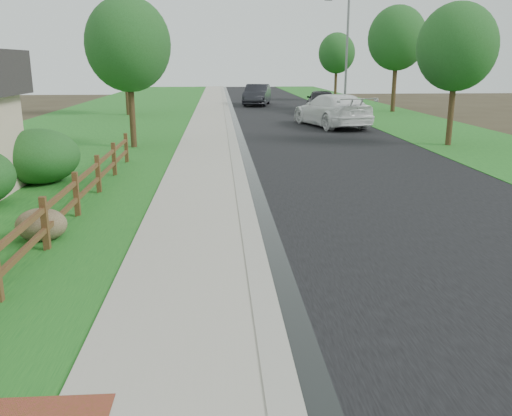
{
  "coord_description": "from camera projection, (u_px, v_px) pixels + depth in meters",
  "views": [
    {
      "loc": [
        -0.24,
        -5.0,
        3.55
      ],
      "look_at": [
        0.39,
        4.15,
        1.09
      ],
      "focal_mm": 38.0,
      "sensor_mm": 36.0,
      "label": 1
    }
  ],
  "objects": [
    {
      "name": "ground",
      "position": [
        246.0,
        408.0,
        5.75
      ],
      "size": [
        120.0,
        120.0,
        0.0
      ],
      "primitive_type": "plane",
      "color": "#32291B"
    },
    {
      "name": "road",
      "position": [
        284.0,
        113.0,
        39.78
      ],
      "size": [
        8.0,
        90.0,
        0.02
      ],
      "primitive_type": "cube",
      "color": "black",
      "rests_on": "ground"
    },
    {
      "name": "curb",
      "position": [
        227.0,
        112.0,
        39.49
      ],
      "size": [
        0.4,
        90.0,
        0.12
      ],
      "primitive_type": "cube",
      "color": "#9A968C",
      "rests_on": "ground"
    },
    {
      "name": "wet_gutter",
      "position": [
        232.0,
        113.0,
        39.52
      ],
      "size": [
        0.5,
        90.0,
        0.0
      ],
      "primitive_type": "cube",
      "color": "black",
      "rests_on": "road"
    },
    {
      "name": "sidewalk",
      "position": [
        209.0,
        113.0,
        39.4
      ],
      "size": [
        2.2,
        90.0,
        0.1
      ],
      "primitive_type": "cube",
      "color": "#A49F8E",
      "rests_on": "ground"
    },
    {
      "name": "grass_strip",
      "position": [
        183.0,
        113.0,
        39.28
      ],
      "size": [
        1.6,
        90.0,
        0.06
      ],
      "primitive_type": "cube",
      "color": "#17511B",
      "rests_on": "ground"
    },
    {
      "name": "lawn_near",
      "position": [
        110.0,
        114.0,
        38.94
      ],
      "size": [
        9.0,
        90.0,
        0.04
      ],
      "primitive_type": "cube",
      "color": "#17511B",
      "rests_on": "ground"
    },
    {
      "name": "verge_far",
      "position": [
        376.0,
        112.0,
        40.23
      ],
      "size": [
        6.0,
        90.0,
        0.04
      ],
      "primitive_type": "cube",
      "color": "#17511B",
      "rests_on": "ground"
    },
    {
      "name": "ranch_fence",
      "position": [
        62.0,
        205.0,
        11.52
      ],
      "size": [
        0.12,
        16.92,
        1.1
      ],
      "color": "#4F2E1A",
      "rests_on": "ground"
    },
    {
      "name": "white_suv",
      "position": [
        332.0,
        110.0,
        30.83
      ],
      "size": [
        4.08,
        6.81,
        1.85
      ],
      "primitive_type": "imported",
      "rotation": [
        0.0,
        0.0,
        3.39
      ],
      "color": "white",
      "rests_on": "road"
    },
    {
      "name": "dark_car_mid",
      "position": [
        321.0,
        101.0,
        39.14
      ],
      "size": [
        2.69,
        5.29,
        1.73
      ],
      "primitive_type": "imported",
      "rotation": [
        0.0,
        0.0,
        3.01
      ],
      "color": "black",
      "rests_on": "road"
    },
    {
      "name": "dark_car_far",
      "position": [
        257.0,
        95.0,
        46.48
      ],
      "size": [
        2.85,
        5.64,
        1.77
      ],
      "primitive_type": "imported",
      "rotation": [
        0.0,
        0.0,
        -0.19
      ],
      "color": "black",
      "rests_on": "road"
    },
    {
      "name": "streetlight",
      "position": [
        345.0,
        49.0,
        37.3
      ],
      "size": [
        1.82,
        0.53,
        7.92
      ],
      "color": "slate",
      "rests_on": "ground"
    },
    {
      "name": "boulder",
      "position": [
        41.0,
        225.0,
        11.07
      ],
      "size": [
        1.16,
        0.96,
        0.69
      ],
      "primitive_type": "ellipsoid",
      "rotation": [
        0.0,
        0.0,
        0.19
      ],
      "color": "brown",
      "rests_on": "ground"
    },
    {
      "name": "shrub_d",
      "position": [
        38.0,
        156.0,
        16.27
      ],
      "size": [
        3.18,
        3.18,
        1.66
      ],
      "primitive_type": "ellipsoid",
      "rotation": [
        0.0,
        0.0,
        0.4
      ],
      "color": "#1A4217",
      "rests_on": "ground"
    },
    {
      "name": "tree_near_left",
      "position": [
        128.0,
        45.0,
        22.28
      ],
      "size": [
        3.51,
        3.51,
        6.21
      ],
      "color": "#331D15",
      "rests_on": "ground"
    },
    {
      "name": "tree_near_right",
      "position": [
        457.0,
        47.0,
        22.89
      ],
      "size": [
        3.36,
        3.36,
        6.05
      ],
      "color": "#331D15",
      "rests_on": "ground"
    },
    {
      "name": "tree_mid_left",
      "position": [
        124.0,
        41.0,
        36.6
      ],
      "size": [
        4.03,
        4.03,
        7.21
      ],
      "color": "#331D15",
      "rests_on": "ground"
    },
    {
      "name": "tree_mid_right",
      "position": [
        397.0,
        38.0,
        39.09
      ],
      "size": [
        4.18,
        4.18,
        7.59
      ],
      "color": "#331D15",
      "rests_on": "ground"
    },
    {
      "name": "tree_far_right",
      "position": [
        337.0,
        53.0,
        51.26
      ],
      "size": [
        3.44,
        3.44,
        6.35
      ],
      "color": "#331D15",
      "rests_on": "ground"
    }
  ]
}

